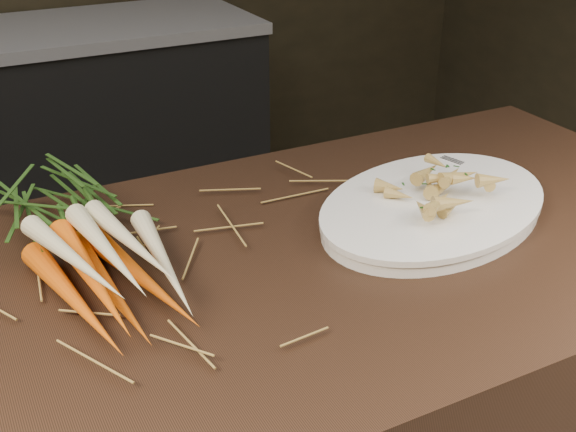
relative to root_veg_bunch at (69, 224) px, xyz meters
name	(u,v)px	position (x,y,z in m)	size (l,w,h in m)	color
back_counter	(15,146)	(0.10, 1.73, -0.52)	(1.82, 0.62, 0.84)	black
root_veg_bunch	(69,224)	(0.00, 0.00, 0.00)	(0.22, 0.52, 0.09)	#D45011
serving_platter	(434,209)	(0.53, -0.14, -0.03)	(0.43, 0.29, 0.02)	white
roasted_veg_heap	(436,189)	(0.53, -0.14, 0.00)	(0.21, 0.15, 0.05)	#B6913F
serving_fork	(494,175)	(0.68, -0.11, -0.02)	(0.01, 0.16, 0.00)	silver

